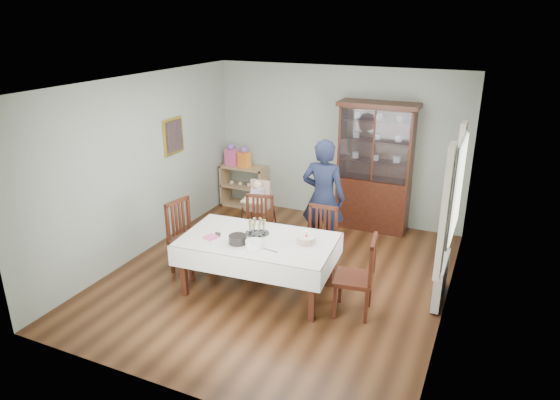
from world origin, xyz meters
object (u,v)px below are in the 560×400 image
Objects in this scene: woman at (323,198)px; gift_bag_pink at (231,155)px; chair_far_right at (318,255)px; champagne_tray at (257,230)px; sideboard at (244,186)px; chair_far_left at (257,242)px; chair_end_left at (190,251)px; gift_bag_orange at (244,158)px; birthday_cake at (306,240)px; china_cabinet at (375,165)px; dining_table at (258,265)px; high_chair at (258,217)px; chair_end_right at (355,291)px.

woman reaches higher than gift_bag_pink.
chair_far_right is 3.02× the size of champagne_tray.
chair_far_left reaches higher than sideboard.
chair_far_right is 0.54× the size of woman.
chair_end_left is at bearing -73.38° from gift_bag_pink.
chair_end_left is 2.75m from gift_bag_orange.
champagne_tray is at bearing -58.72° from gift_bag_orange.
gift_bag_pink is (-2.55, 2.59, 0.17)m from birthday_cake.
chair_far_right is 3.02m from gift_bag_orange.
birthday_cake is at bearing -94.63° from china_cabinet.
china_cabinet reaches higher than woman.
gift_bag_pink reaches higher than chair_far_right.
high_chair reaches higher than dining_table.
birthday_cake is at bearing -78.19° from chair_end_left.
chair_end_right is at bearing -37.74° from high_chair.
chair_far_left is at bearing 117.15° from champagne_tray.
chair_end_right is at bearing 119.36° from woman.
sideboard is 2.98m from chair_far_right.
china_cabinet is at bearing 79.86° from chair_far_right.
chair_end_left is (-1.97, -2.62, -0.81)m from china_cabinet.
dining_table is at bearing 71.03° from woman.
champagne_tray is at bearing -75.38° from chair_far_left.
chair_end_right is at bearing 0.43° from dining_table.
chair_end_right is at bearing -81.10° from chair_end_left.
chair_end_left is 3.23× the size of champagne_tray.
china_cabinet reaches higher than high_chair.
birthday_cake is (1.76, 0.04, 0.50)m from chair_end_left.
chair_end_left is at bearing -160.71° from chair_far_right.
chair_far_right is (2.23, -1.97, -0.11)m from sideboard.
china_cabinet reaches higher than champagne_tray.
dining_table is 2.12× the size of chair_far_right.
china_cabinet is 2.13m from high_chair.
chair_far_right reaches higher than champagne_tray.
china_cabinet reaches higher than chair_end_left.
chair_end_left reaches higher than dining_table.
dining_table is at bearing -169.10° from birthday_cake.
dining_table is 1.14m from chair_end_left.
chair_far_right is 1.06m from chair_end_right.
sideboard is at bearing -36.38° from woman.
chair_far_left is (-0.42, 0.81, -0.09)m from dining_table.
champagne_tray is 0.83× the size of gift_bag_orange.
champagne_tray is at bearing -102.87° from chair_end_right.
high_chair is 1.65m from gift_bag_orange.
woman is at bearing -28.99° from gift_bag_pink.
high_chair is 2.60× the size of gift_bag_orange.
champagne_tray is at bearing -54.42° from gift_bag_pink.
dining_table is at bearing -107.13° from china_cabinet.
china_cabinet is at bearing 72.87° from dining_table.
woman reaches higher than chair_far_right.
chair_end_right is at bearing -47.35° from chair_far_right.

